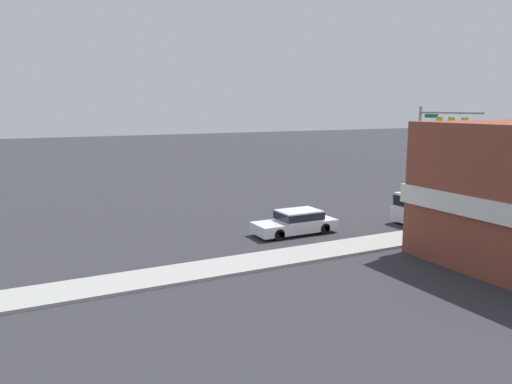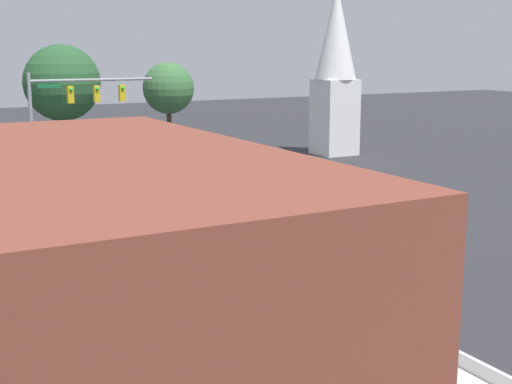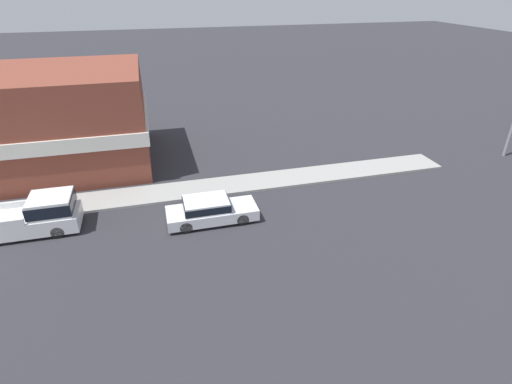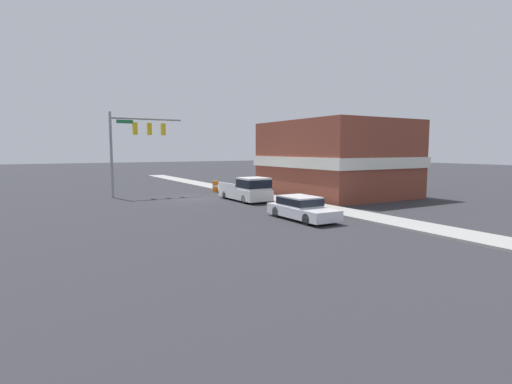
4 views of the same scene
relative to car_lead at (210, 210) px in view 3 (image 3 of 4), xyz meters
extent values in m
cylinder|color=black|center=(-0.83, 1.64, -0.39)|extent=(0.22, 0.66, 0.66)
cylinder|color=black|center=(0.83, 1.64, -0.39)|extent=(0.22, 0.66, 0.66)
cylinder|color=black|center=(-0.83, -1.40, -0.39)|extent=(0.22, 0.66, 0.66)
cylinder|color=black|center=(0.83, -1.40, -0.39)|extent=(0.22, 0.66, 0.66)
cube|color=silver|center=(0.00, 0.12, -0.24)|extent=(1.88, 4.90, 0.61)
cube|color=silver|center=(0.00, -0.17, 0.36)|extent=(1.73, 2.35, 0.59)
cube|color=black|center=(0.00, -0.17, 0.36)|extent=(1.75, 2.44, 0.41)
cylinder|color=black|center=(-2.32, -7.81, -0.39)|extent=(0.22, 0.66, 0.66)
cylinder|color=black|center=(-0.44, -7.81, -0.39)|extent=(0.22, 0.66, 0.66)
cube|color=white|center=(-1.38, -9.50, -0.12)|extent=(2.10, 5.47, 0.85)
cube|color=white|center=(-1.38, -8.01, 0.77)|extent=(1.99, 2.08, 0.92)
cube|color=black|center=(-1.38, -8.01, 0.77)|extent=(2.01, 2.16, 0.65)
cube|color=white|center=(-2.37, -10.69, 0.48)|extent=(0.12, 3.09, 0.35)
cube|color=brown|center=(-10.41, -8.87, 2.57)|extent=(9.77, 11.95, 6.59)
cube|color=silver|center=(-10.41, -8.87, 2.33)|extent=(10.07, 12.25, 0.90)
camera|label=1|loc=(-23.93, 14.91, 6.61)|focal=35.00mm
camera|label=2|loc=(-12.16, -21.30, 7.66)|focal=50.00mm
camera|label=3|loc=(18.63, -2.38, 11.08)|focal=28.00mm
camera|label=4|loc=(14.05, 18.75, 3.39)|focal=28.00mm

